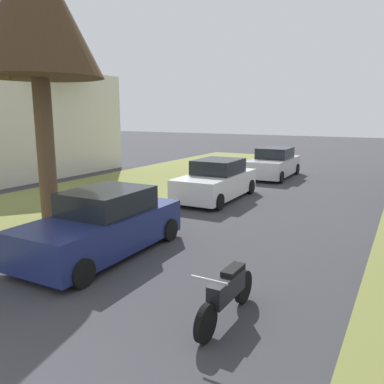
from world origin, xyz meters
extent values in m
cylinder|color=brown|center=(-4.84, 6.71, 2.19)|extent=(0.50, 0.50, 4.29)
cone|color=#44301F|center=(-4.84, 6.71, 6.13)|extent=(3.45, 3.45, 3.57)
cylinder|color=brown|center=(-5.42, 6.41, 4.96)|extent=(0.86, 1.40, 1.40)
cylinder|color=brown|center=(-4.60, 6.19, 4.86)|extent=(1.26, 0.74, 1.21)
cylinder|color=brown|center=(-5.47, 6.88, 5.04)|extent=(0.61, 1.47, 1.55)
cube|color=navy|center=(-2.11, 5.89, 0.59)|extent=(1.89, 4.43, 0.85)
cube|color=black|center=(-2.12, 6.11, 1.29)|extent=(1.63, 2.05, 0.56)
cylinder|color=black|center=(-1.22, 4.25, 0.30)|extent=(0.21, 0.60, 0.60)
cylinder|color=black|center=(-2.96, 4.22, 0.30)|extent=(0.21, 0.60, 0.60)
cylinder|color=black|center=(-1.27, 7.55, 0.30)|extent=(0.21, 0.60, 0.60)
cylinder|color=black|center=(-3.01, 7.52, 0.30)|extent=(0.21, 0.60, 0.60)
cube|color=white|center=(-2.44, 12.90, 0.59)|extent=(1.89, 4.43, 0.85)
cube|color=black|center=(-2.44, 13.12, 1.29)|extent=(1.63, 2.05, 0.56)
cylinder|color=black|center=(-1.54, 11.27, 0.30)|extent=(0.21, 0.60, 0.60)
cylinder|color=black|center=(-3.28, 11.24, 0.30)|extent=(0.21, 0.60, 0.60)
cylinder|color=black|center=(-1.60, 14.57, 0.30)|extent=(0.21, 0.60, 0.60)
cylinder|color=black|center=(-3.34, 14.54, 0.30)|extent=(0.21, 0.60, 0.60)
cube|color=#BCBCC1|center=(-2.10, 19.33, 0.59)|extent=(1.89, 4.43, 0.85)
cube|color=black|center=(-2.10, 19.55, 1.29)|extent=(1.63, 2.05, 0.56)
cylinder|color=black|center=(-1.20, 17.70, 0.30)|extent=(0.21, 0.60, 0.60)
cylinder|color=black|center=(-2.94, 17.67, 0.30)|extent=(0.21, 0.60, 0.60)
cylinder|color=black|center=(-1.26, 21.00, 0.30)|extent=(0.21, 0.60, 0.60)
cylinder|color=black|center=(-3.00, 20.97, 0.30)|extent=(0.21, 0.60, 0.60)
cylinder|color=black|center=(1.77, 3.76, 0.30)|extent=(0.11, 0.60, 0.60)
cylinder|color=black|center=(1.80, 5.21, 0.30)|extent=(0.11, 0.60, 0.60)
cube|color=black|center=(1.78, 4.48, 0.58)|extent=(0.26, 1.02, 0.36)
cube|color=black|center=(1.79, 4.73, 0.78)|extent=(0.23, 0.56, 0.12)
cylinder|color=#9EA0A5|center=(1.77, 3.86, 0.95)|extent=(0.60, 0.05, 0.04)
cube|color=beige|center=(-15.67, 13.73, 2.78)|extent=(7.79, 9.64, 5.56)
pyramid|color=#4C3833|center=(-15.67, 13.73, 6.95)|extent=(8.41, 10.41, 2.77)
camera|label=1|loc=(4.18, -1.02, 3.38)|focal=36.67mm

